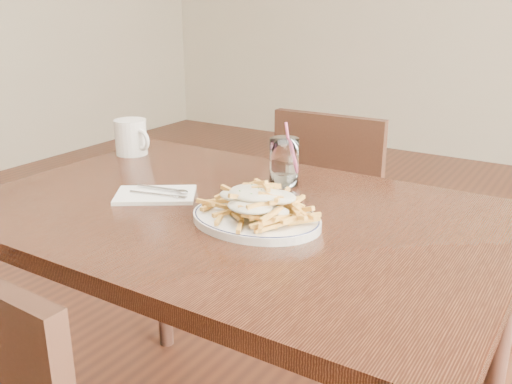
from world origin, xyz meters
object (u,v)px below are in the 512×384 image
Objects in this scene: fries_plate at (256,219)px; water_glass at (284,164)px; loaded_fries at (256,199)px; table at (235,241)px; chair_far at (336,210)px; coffee_mug at (132,137)px.

fries_plate is 2.06× the size of water_glass.
loaded_fries is (-0.00, -0.00, 0.05)m from fries_plate.
fries_plate is at bearing -28.11° from table.
coffee_mug is (-0.43, -0.56, 0.33)m from chair_far.
fries_plate is at bearing -23.68° from coffee_mug.
water_glass is at bearing 107.20° from fries_plate.
table is 3.57× the size of fries_plate.
loaded_fries is 0.27m from water_glass.
loaded_fries is at bearing -72.80° from water_glass.
chair_far reaches higher than loaded_fries.
table is 7.36× the size of water_glass.
table is 8.97× the size of coffee_mug.
water_glass is 0.53m from coffee_mug.
chair_far is 2.49× the size of fries_plate.
coffee_mug reaches higher than fries_plate.
table is 1.43× the size of chair_far.
water_glass is (0.01, 0.21, 0.13)m from table.
water_glass reaches higher than chair_far.
coffee_mug is (-0.61, 0.27, -0.00)m from loaded_fries.
chair_far is 6.27× the size of coffee_mug.
table is at bearing -91.86° from water_glass.
table is 0.58m from coffee_mug.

